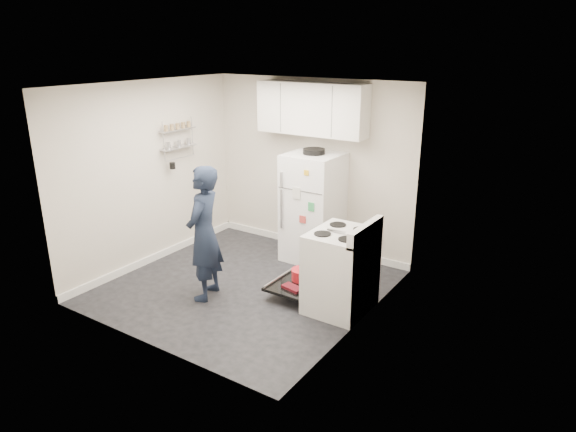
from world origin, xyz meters
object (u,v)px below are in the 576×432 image
Objects in this scene: open_oven_door at (299,280)px; refrigerator at (313,207)px; electric_range at (340,271)px; person at (204,234)px.

open_oven_door is 0.44× the size of refrigerator.
person is (-1.49, -0.62, 0.35)m from electric_range.
electric_range is 0.67× the size of person.
refrigerator is at bearing 146.89° from person.
refrigerator is (-1.01, 1.10, 0.30)m from electric_range.
electric_range is 1.65m from person.
refrigerator is (-0.43, 1.05, 0.59)m from open_oven_door.
electric_range is at bearing -47.33° from refrigerator.
person is at bearing -105.57° from refrigerator.
person reaches higher than refrigerator.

